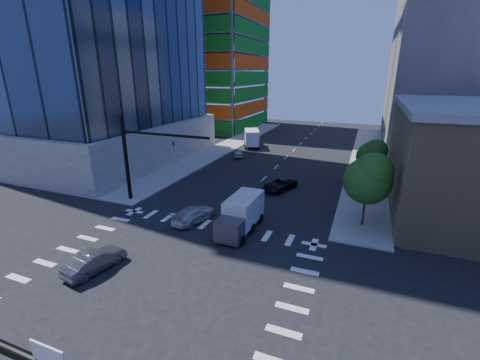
% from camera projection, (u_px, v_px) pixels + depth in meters
% --- Properties ---
extents(ground, '(160.00, 160.00, 0.00)m').
position_uv_depth(ground, '(155.00, 283.00, 21.31)').
color(ground, black).
rests_on(ground, ground).
extents(road_markings, '(20.00, 20.00, 0.01)m').
position_uv_depth(road_markings, '(155.00, 283.00, 21.31)').
color(road_markings, silver).
rests_on(road_markings, ground).
extents(sidewalk_ne, '(5.00, 60.00, 0.15)m').
position_uv_depth(sidewalk_ne, '(367.00, 158.00, 52.20)').
color(sidewalk_ne, gray).
rests_on(sidewalk_ne, ground).
extents(sidewalk_nw, '(5.00, 60.00, 0.15)m').
position_uv_depth(sidewalk_nw, '(227.00, 146.00, 60.93)').
color(sidewalk_nw, gray).
rests_on(sidewalk_nw, ground).
extents(construction_building, '(25.16, 34.50, 70.60)m').
position_uv_depth(construction_building, '(206.00, 24.00, 77.73)').
color(construction_building, gray).
rests_on(construction_building, ground).
extents(bg_building_ne, '(24.00, 30.00, 28.00)m').
position_uv_depth(bg_building_ne, '(467.00, 69.00, 55.96)').
color(bg_building_ne, '#615A57').
rests_on(bg_building_ne, ground).
extents(signal_mast_nw, '(10.20, 0.40, 9.00)m').
position_uv_depth(signal_mast_nw, '(137.00, 152.00, 33.21)').
color(signal_mast_nw, black).
rests_on(signal_mast_nw, sidewalk_nw).
extents(tree_south, '(4.16, 4.16, 6.82)m').
position_uv_depth(tree_south, '(370.00, 178.00, 27.68)').
color(tree_south, '#382316').
rests_on(tree_south, sidewalk_ne).
extents(tree_north, '(3.54, 3.52, 5.78)m').
position_uv_depth(tree_north, '(373.00, 155.00, 38.38)').
color(tree_north, '#382316').
rests_on(tree_north, sidewalk_ne).
extents(car_nb_far, '(3.85, 5.31, 1.34)m').
position_uv_depth(car_nb_far, '(280.00, 185.00, 38.16)').
color(car_nb_far, black).
rests_on(car_nb_far, ground).
extents(car_sb_near, '(2.99, 5.14, 1.40)m').
position_uv_depth(car_sb_near, '(194.00, 214.00, 30.11)').
color(car_sb_near, silver).
rests_on(car_sb_near, ground).
extents(car_sb_mid, '(2.79, 4.17, 1.32)m').
position_uv_depth(car_sb_mid, '(238.00, 153.00, 53.33)').
color(car_sb_mid, '#B5B8BE').
rests_on(car_sb_mid, ground).
extents(car_sb_cross, '(2.23, 4.60, 1.45)m').
position_uv_depth(car_sb_cross, '(95.00, 261.00, 22.51)').
color(car_sb_cross, '#4D4D52').
rests_on(car_sb_cross, ground).
extents(box_truck_near, '(2.53, 5.74, 2.99)m').
position_uv_depth(box_truck_near, '(240.00, 218.00, 27.82)').
color(box_truck_near, black).
rests_on(box_truck_near, ground).
extents(box_truck_far, '(4.86, 6.81, 3.29)m').
position_uv_depth(box_truck_far, '(252.00, 139.00, 60.84)').
color(box_truck_far, black).
rests_on(box_truck_far, ground).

